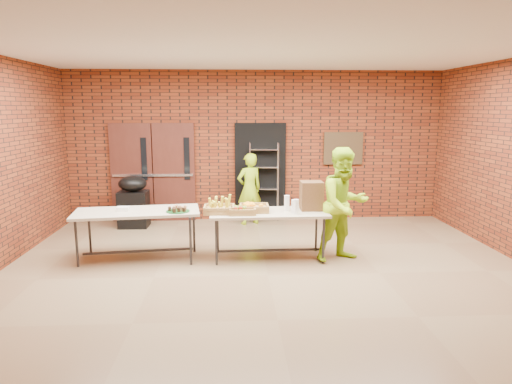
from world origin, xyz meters
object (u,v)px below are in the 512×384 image
table_right (269,215)px  coffee_dispenser (311,196)px  table_left (137,215)px  volunteer_man (344,205)px  wire_rack (264,182)px  volunteer_woman (249,189)px  covered_grill (133,202)px

table_right → coffee_dispenser: bearing=7.4°
table_left → volunteer_man: 3.29m
wire_rack → volunteer_woman: size_ratio=1.13×
table_right → coffee_dispenser: size_ratio=4.07×
coffee_dispenser → covered_grill: coffee_dispenser is taller
table_right → covered_grill: size_ratio=1.79×
wire_rack → coffee_dispenser: (0.61, -2.43, 0.16)m
table_right → volunteer_woman: volunteer_woman is taller
covered_grill → volunteer_man: (3.78, -2.28, 0.38)m
volunteer_woman → coffee_dispenser: bearing=89.4°
volunteer_woman → volunteer_man: size_ratio=0.83×
covered_grill → volunteer_woman: bearing=3.8°
table_left → coffee_dispenser: (2.80, 0.06, 0.27)m
coffee_dispenser → volunteer_man: 0.55m
table_left → volunteer_man: volunteer_man is taller
coffee_dispenser → volunteer_woman: bearing=113.5°
coffee_dispenser → volunteer_man: (0.48, -0.26, -0.10)m
volunteer_woman → volunteer_man: bearing=96.3°
wire_rack → covered_grill: size_ratio=1.59×
coffee_dispenser → volunteer_woman: volunteer_woman is taller
coffee_dispenser → covered_grill: bearing=148.5°
table_right → covered_grill: bearing=139.8°
volunteer_woman → table_left: bearing=25.5°
volunteer_woman → covered_grill: bearing=-21.3°
coffee_dispenser → table_right: bearing=-171.6°
table_right → coffee_dispenser: coffee_dispenser is taller
table_right → volunteer_woman: 2.25m
wire_rack → table_right: size_ratio=0.89×
table_right → table_left: bearing=177.8°
wire_rack → table_left: (-2.19, -2.48, -0.11)m
volunteer_man → volunteer_woman: bearing=97.3°
coffee_dispenser → volunteer_man: bearing=-28.6°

